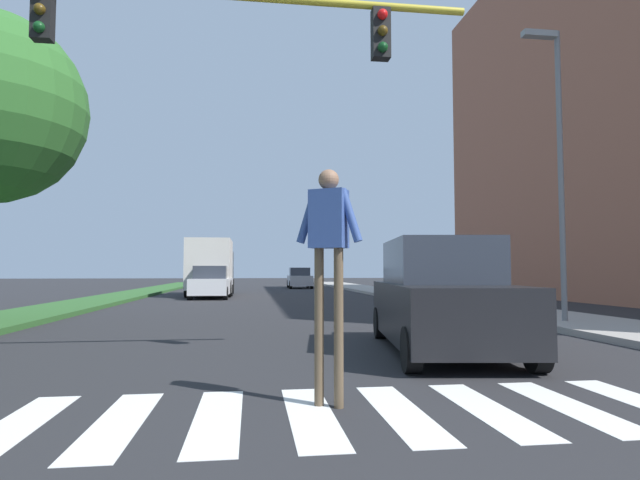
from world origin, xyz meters
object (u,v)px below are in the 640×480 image
pedestrian_performer (329,247)px  truck_box_delivery (211,267)px  traffic_light_gantry (40,63)px  sedan_distant (300,279)px  street_lamp_right (557,147)px  sedan_midblock (212,283)px  suv_crossing (441,298)px

pedestrian_performer → truck_box_delivery: (-3.05, 24.32, -0.03)m
traffic_light_gantry → sedan_distant: size_ratio=2.22×
street_lamp_right → sedan_distant: (-3.90, 29.34, -3.83)m
truck_box_delivery → pedestrian_performer: bearing=-82.9°
traffic_light_gantry → sedan_midblock: 19.78m
suv_crossing → truck_box_delivery: (-5.56, 20.95, 0.70)m
street_lamp_right → sedan_distant: street_lamp_right is taller
suv_crossing → sedan_midblock: size_ratio=1.07×
street_lamp_right → traffic_light_gantry: bearing=-157.1°
suv_crossing → traffic_light_gantry: bearing=-170.1°
sedan_midblock → truck_box_delivery: (-0.24, 2.63, 0.87)m
pedestrian_performer → truck_box_delivery: 24.51m
street_lamp_right → sedan_midblock: street_lamp_right is taller
traffic_light_gantry → sedan_midblock: size_ratio=2.04×
street_lamp_right → suv_crossing: 6.72m
truck_box_delivery → traffic_light_gantry: bearing=-92.0°
street_lamp_right → suv_crossing: bearing=-142.4°
sedan_midblock → truck_box_delivery: 2.78m
sedan_midblock → street_lamp_right: bearing=-56.7°
traffic_light_gantry → sedan_distant: traffic_light_gantry is taller
sedan_distant → pedestrian_performer: bearing=-94.9°
traffic_light_gantry → pedestrian_performer: (3.82, -2.26, -2.71)m
sedan_midblock → sedan_distant: (5.89, 14.47, -0.00)m
truck_box_delivery → sedan_distant: bearing=62.7°
street_lamp_right → truck_box_delivery: street_lamp_right is taller
pedestrian_performer → sedan_distant: 36.30m
street_lamp_right → pedestrian_performer: street_lamp_right is taller
sedan_distant → sedan_midblock: bearing=-112.1°
suv_crossing → sedan_distant: suv_crossing is taller
pedestrian_performer → suv_crossing: pedestrian_performer is taller
suv_crossing → sedan_distant: (0.57, 32.78, -0.16)m
traffic_light_gantry → truck_box_delivery: size_ratio=1.47×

